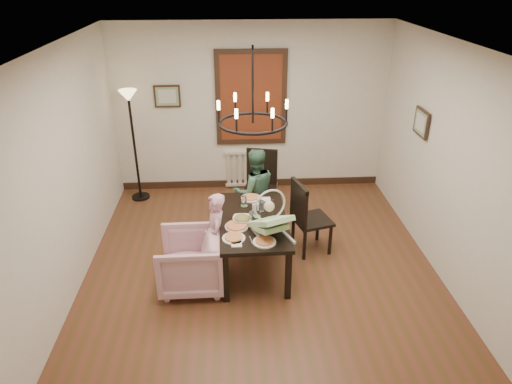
{
  "coord_description": "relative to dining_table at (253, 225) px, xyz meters",
  "views": [
    {
      "loc": [
        -0.35,
        -4.84,
        3.56
      ],
      "look_at": [
        -0.06,
        0.15,
        1.05
      ],
      "focal_mm": 32.0,
      "sensor_mm": 36.0,
      "label": 1
    }
  ],
  "objects": [
    {
      "name": "room_shell",
      "position": [
        0.1,
        0.27,
        0.78
      ],
      "size": [
        4.51,
        5.0,
        2.81
      ],
      "color": "brown",
      "rests_on": "ground"
    },
    {
      "name": "dining_table",
      "position": [
        0.0,
        0.0,
        0.0
      ],
      "size": [
        0.86,
        1.5,
        0.7
      ],
      "rotation": [
        0.0,
        0.0,
        0.01
      ],
      "color": "black",
      "rests_on": "room_shell"
    },
    {
      "name": "chair_far",
      "position": [
        0.17,
        1.25,
        -0.08
      ],
      "size": [
        0.57,
        0.57,
        1.08
      ],
      "primitive_type": null,
      "rotation": [
        0.0,
        0.0,
        -0.22
      ],
      "color": "black",
      "rests_on": "room_shell"
    },
    {
      "name": "chair_right",
      "position": [
        0.81,
        0.32,
        -0.09
      ],
      "size": [
        0.57,
        0.57,
        1.05
      ],
      "primitive_type": null,
      "rotation": [
        0.0,
        0.0,
        1.85
      ],
      "color": "black",
      "rests_on": "room_shell"
    },
    {
      "name": "armchair",
      "position": [
        -0.77,
        -0.37,
        -0.26
      ],
      "size": [
        0.79,
        0.77,
        0.71
      ],
      "primitive_type": "imported",
      "rotation": [
        0.0,
        0.0,
        -1.56
      ],
      "color": "#C798AE",
      "rests_on": "room_shell"
    },
    {
      "name": "elderly_woman",
      "position": [
        -0.47,
        -0.15,
        -0.15
      ],
      "size": [
        0.25,
        0.36,
        0.94
      ],
      "primitive_type": "imported",
      "rotation": [
        0.0,
        0.0,
        -1.5
      ],
      "color": "#C88DA3",
      "rests_on": "room_shell"
    },
    {
      "name": "seated_man",
      "position": [
        0.07,
        0.87,
        -0.08
      ],
      "size": [
        0.59,
        0.5,
        1.07
      ],
      "primitive_type": "imported",
      "rotation": [
        0.0,
        0.0,
        3.35
      ],
      "color": "#3A624A",
      "rests_on": "room_shell"
    },
    {
      "name": "baby_bouncer",
      "position": [
        0.18,
        -0.36,
        0.28
      ],
      "size": [
        0.62,
        0.71,
        0.38
      ],
      "primitive_type": null,
      "rotation": [
        0.0,
        0.0,
        0.4
      ],
      "color": "#A3D190",
      "rests_on": "dining_table"
    },
    {
      "name": "salad_bowl",
      "position": [
        -0.14,
        -0.06,
        0.12
      ],
      "size": [
        0.28,
        0.28,
        0.07
      ],
      "primitive_type": "imported",
      "color": "white",
      "rests_on": "dining_table"
    },
    {
      "name": "pizza_platter",
      "position": [
        -0.21,
        -0.2,
        0.1
      ],
      "size": [
        0.29,
        0.29,
        0.04
      ],
      "primitive_type": "cylinder",
      "color": "tan",
      "rests_on": "dining_table"
    },
    {
      "name": "drinking_glass",
      "position": [
        -0.02,
        -0.07,
        0.15
      ],
      "size": [
        0.07,
        0.07,
        0.14
      ],
      "primitive_type": "cylinder",
      "color": "silver",
      "rests_on": "dining_table"
    },
    {
      "name": "window_blinds",
      "position": [
        0.1,
        2.36,
        0.98
      ],
      "size": [
        1.0,
        0.03,
        1.4
      ],
      "primitive_type": "cube",
      "color": "maroon",
      "rests_on": "room_shell"
    },
    {
      "name": "radiator",
      "position": [
        0.1,
        2.38,
        -0.27
      ],
      "size": [
        0.92,
        0.12,
        0.62
      ],
      "primitive_type": null,
      "color": "silver",
      "rests_on": "room_shell"
    },
    {
      "name": "picture_back",
      "position": [
        -1.25,
        2.37,
        1.03
      ],
      "size": [
        0.42,
        0.03,
        0.36
      ],
      "primitive_type": "cube",
      "color": "black",
      "rests_on": "room_shell"
    },
    {
      "name": "picture_right",
      "position": [
        2.31,
        0.8,
        1.03
      ],
      "size": [
        0.03,
        0.42,
        0.36
      ],
      "primitive_type": "cube",
      "rotation": [
        0.0,
        0.0,
        1.57
      ],
      "color": "black",
      "rests_on": "room_shell"
    },
    {
      "name": "floor_lamp",
      "position": [
        -1.8,
        2.05,
        0.28
      ],
      "size": [
        0.3,
        0.3,
        1.8
      ],
      "primitive_type": null,
      "color": "black",
      "rests_on": "room_shell"
    },
    {
      "name": "chandelier",
      "position": [
        -0.0,
        0.0,
        1.33
      ],
      "size": [
        0.8,
        0.8,
        0.04
      ],
      "primitive_type": "torus",
      "color": "black",
      "rests_on": "room_shell"
    }
  ]
}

